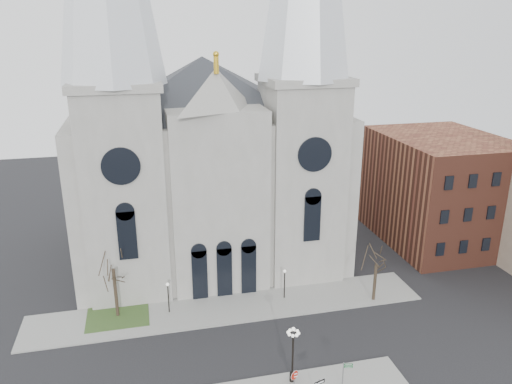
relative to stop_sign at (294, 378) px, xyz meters
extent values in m
plane|color=black|center=(-2.60, 2.70, -1.80)|extent=(160.00, 160.00, 0.00)
cube|color=gray|center=(-2.60, 13.70, -1.73)|extent=(40.00, 6.00, 0.14)
cube|color=#2C4A1F|center=(-13.60, 14.70, -1.71)|extent=(6.00, 5.00, 0.18)
cube|color=gray|center=(-2.60, 28.70, 7.20)|extent=(30.00, 24.00, 18.00)
pyramid|color=#2D3035|center=(-2.60, 28.70, 22.20)|extent=(33.00, 26.40, 6.00)
cube|color=gray|center=(-12.10, 20.20, 9.20)|extent=(8.00, 8.00, 22.00)
cylinder|color=black|center=(-12.10, 16.15, 13.20)|extent=(3.60, 0.30, 3.60)
cube|color=gray|center=(6.90, 20.20, 9.20)|extent=(8.00, 8.00, 22.00)
cylinder|color=black|center=(6.90, 16.15, 13.20)|extent=(3.60, 0.30, 3.60)
cube|color=gray|center=(-2.60, 18.70, 7.95)|extent=(10.00, 5.00, 19.50)
pyramid|color=gray|center=(-2.60, 18.70, 19.70)|extent=(11.00, 5.00, 4.00)
cube|color=brown|center=(27.40, 24.70, 5.20)|extent=(14.00, 18.00, 14.00)
cylinder|color=#2C2319|center=(-13.60, 14.70, 0.82)|extent=(0.32, 0.32, 5.25)
cylinder|color=#2C2319|center=(12.40, 11.70, 0.30)|extent=(0.32, 0.32, 4.20)
cylinder|color=black|center=(-8.60, 14.20, -0.16)|extent=(0.12, 0.12, 3.00)
sphere|color=white|center=(-8.60, 14.20, 1.44)|extent=(0.32, 0.32, 0.32)
cylinder|color=black|center=(3.40, 14.20, -0.16)|extent=(0.12, 0.12, 3.00)
sphere|color=white|center=(3.40, 14.20, 1.44)|extent=(0.32, 0.32, 0.32)
cylinder|color=slate|center=(0.00, 0.00, -0.54)|extent=(0.09, 0.09, 2.24)
cylinder|color=#B4180C|center=(0.00, 0.00, 0.23)|extent=(0.78, 0.14, 0.78)
cylinder|color=white|center=(0.00, 0.00, 0.23)|extent=(0.83, 0.12, 0.84)
cube|color=white|center=(0.00, 0.00, 0.36)|extent=(0.43, 0.07, 0.10)
cube|color=white|center=(0.00, 0.00, 0.11)|extent=(0.49, 0.08, 0.10)
cylinder|color=black|center=(0.36, 1.62, 0.56)|extent=(0.15, 0.15, 4.44)
cylinder|color=black|center=(0.36, 1.62, -1.28)|extent=(0.42, 0.42, 0.77)
sphere|color=white|center=(0.36, 1.62, 3.21)|extent=(0.31, 0.31, 0.31)
cube|color=black|center=(1.56, -1.24, 0.26)|extent=(0.93, 0.32, 0.31)
cylinder|color=slate|center=(3.98, -0.07, -0.47)|extent=(0.10, 0.10, 2.38)
cube|color=#0B4F1F|center=(4.35, -0.16, 0.56)|extent=(0.66, 0.18, 0.16)
cube|color=#0B4F1F|center=(4.35, -0.16, 0.34)|extent=(0.66, 0.18, 0.16)
camera|label=1|loc=(-10.15, -30.10, 25.75)|focal=35.00mm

